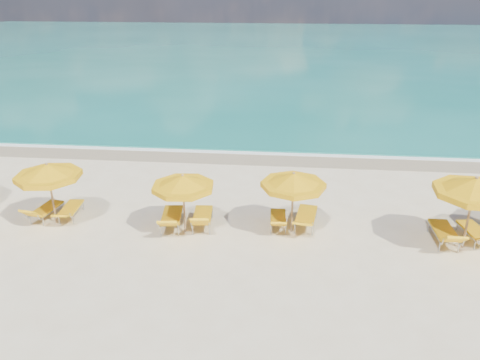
{
  "coord_description": "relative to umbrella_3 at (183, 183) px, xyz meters",
  "views": [
    {
      "loc": [
        1.56,
        -14.35,
        7.94
      ],
      "look_at": [
        0.0,
        1.5,
        1.2
      ],
      "focal_mm": 35.0,
      "sensor_mm": 36.0,
      "label": 1
    }
  ],
  "objects": [
    {
      "name": "lounger_2_right",
      "position": [
        -4.38,
        0.66,
        -1.63
      ],
      "size": [
        0.7,
        1.81,
        0.63
      ],
      "rotation": [
        0.0,
        0.0,
        0.08
      ],
      "color": "#A5A8AD",
      "rests_on": "ground"
    },
    {
      "name": "ground_plane",
      "position": [
        1.71,
        0.42,
        -1.83
      ],
      "size": [
        120.0,
        120.0,
        0.0
      ],
      "primitive_type": "plane",
      "color": "beige"
    },
    {
      "name": "lounger_5_right",
      "position": [
        9.68,
        0.32,
        -1.61
      ],
      "size": [
        0.87,
        1.86,
        0.79
      ],
      "rotation": [
        0.0,
        0.0,
        0.16
      ],
      "color": "#A5A8AD",
      "rests_on": "ground"
    },
    {
      "name": "umbrella_3",
      "position": [
        0.0,
        0.0,
        0.0
      ],
      "size": [
        2.67,
        2.67,
        2.15
      ],
      "rotation": [
        0.0,
        0.0,
        -0.31
      ],
      "color": "#AA8155",
      "rests_on": "ground"
    },
    {
      "name": "ocean",
      "position": [
        1.71,
        48.42,
        -1.83
      ],
      "size": [
        120.0,
        80.0,
        0.3
      ],
      "primitive_type": "cube",
      "color": "#126A5F",
      "rests_on": "ground"
    },
    {
      "name": "umbrella_5",
      "position": [
        9.17,
        -0.16,
        0.31
      ],
      "size": [
        3.11,
        3.11,
        2.51
      ],
      "rotation": [
        0.0,
        0.0,
        0.31
      ],
      "color": "#AA8155",
      "rests_on": "ground"
    },
    {
      "name": "lounger_3_right",
      "position": [
        0.53,
        0.43,
        -1.59
      ],
      "size": [
        0.79,
        1.94,
        0.89
      ],
      "rotation": [
        0.0,
        0.0,
        0.08
      ],
      "color": "#A5A8AD",
      "rests_on": "ground"
    },
    {
      "name": "wet_sand_band",
      "position": [
        1.71,
        7.82,
        -1.83
      ],
      "size": [
        120.0,
        2.6,
        0.01
      ],
      "primitive_type": "cube",
      "color": "tan",
      "rests_on": "ground"
    },
    {
      "name": "lounger_2_left",
      "position": [
        -5.24,
        0.48,
        -1.61
      ],
      "size": [
        0.85,
        1.82,
        0.82
      ],
      "rotation": [
        0.0,
        0.0,
        -0.15
      ],
      "color": "#A5A8AD",
      "rests_on": "ground"
    },
    {
      "name": "whitecap_far",
      "position": [
        9.71,
        24.42,
        -1.83
      ],
      "size": [
        18.0,
        0.3,
        0.05
      ],
      "primitive_type": "cube",
      "color": "white",
      "rests_on": "ground"
    },
    {
      "name": "lounger_4_left",
      "position": [
        3.18,
        0.65,
        -1.63
      ],
      "size": [
        0.61,
        1.69,
        0.72
      ],
      "rotation": [
        0.0,
        0.0,
        0.03
      ],
      "color": "#A5A8AD",
      "rests_on": "ground"
    },
    {
      "name": "lounger_5_left",
      "position": [
        8.63,
        0.11,
        -1.59
      ],
      "size": [
        0.68,
        1.98,
        0.89
      ],
      "rotation": [
        0.0,
        0.0,
        0.0
      ],
      "color": "#A5A8AD",
      "rests_on": "ground"
    },
    {
      "name": "umbrella_2",
      "position": [
        -4.73,
        0.18,
        0.13
      ],
      "size": [
        2.82,
        2.82,
        2.3
      ],
      "rotation": [
        0.0,
        0.0,
        -0.28
      ],
      "color": "#AA8155",
      "rests_on": "ground"
    },
    {
      "name": "lounger_3_left",
      "position": [
        -0.53,
        0.25,
        -1.58
      ],
      "size": [
        0.9,
        2.09,
        0.89
      ],
      "rotation": [
        0.0,
        0.0,
        0.12
      ],
      "color": "#A5A8AD",
      "rests_on": "ground"
    },
    {
      "name": "foam_line",
      "position": [
        1.71,
        8.62,
        -1.83
      ],
      "size": [
        120.0,
        1.2,
        0.03
      ],
      "primitive_type": "cube",
      "color": "white",
      "rests_on": "ground"
    },
    {
      "name": "umbrella_4",
      "position": [
        3.64,
        0.37,
        0.06
      ],
      "size": [
        2.23,
        2.23,
        2.22
      ],
      "rotation": [
        0.0,
        0.0,
        0.02
      ],
      "color": "#AA8155",
      "rests_on": "ground"
    },
    {
      "name": "lounger_4_right",
      "position": [
        4.15,
        0.8,
        -1.59
      ],
      "size": [
        0.96,
        2.13,
        0.77
      ],
      "rotation": [
        0.0,
        0.0,
        -0.15
      ],
      "color": "#A5A8AD",
      "rests_on": "ground"
    },
    {
      "name": "whitecap_near",
      "position": [
        -4.29,
        17.42,
        -1.83
      ],
      "size": [
        14.0,
        0.36,
        0.05
      ],
      "primitive_type": "cube",
      "color": "white",
      "rests_on": "ground"
    }
  ]
}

